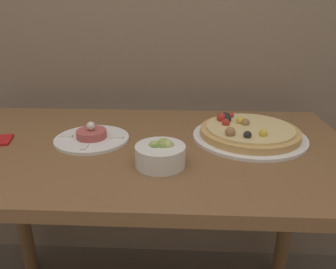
% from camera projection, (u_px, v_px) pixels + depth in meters
% --- Properties ---
extents(dining_table, '(1.30, 0.71, 0.80)m').
position_uv_depth(dining_table, '(140.00, 178.00, 1.04)').
color(dining_table, brown).
rests_on(dining_table, ground_plane).
extents(pizza_plate, '(0.36, 0.36, 0.06)m').
position_uv_depth(pizza_plate, '(249.00, 133.00, 1.04)').
color(pizza_plate, white).
rests_on(pizza_plate, dining_table).
extents(tartare_plate, '(0.23, 0.23, 0.06)m').
position_uv_depth(tartare_plate, '(92.00, 137.00, 1.03)').
color(tartare_plate, white).
rests_on(tartare_plate, dining_table).
extents(small_bowl, '(0.13, 0.13, 0.07)m').
position_uv_depth(small_bowl, '(161.00, 154.00, 0.86)').
color(small_bowl, white).
rests_on(small_bowl, dining_table).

